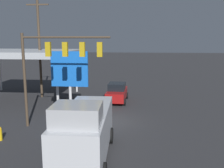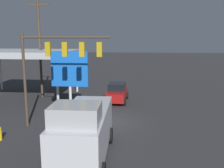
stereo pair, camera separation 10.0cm
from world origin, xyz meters
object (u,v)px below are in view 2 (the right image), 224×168
(delivery_truck, at_px, (84,130))
(fire_hydrant, at_px, (0,134))
(traffic_signal_assembly, at_px, (58,57))
(sedan_waiting, at_px, (117,92))
(utility_pole, at_px, (40,47))
(price_sign, at_px, (70,71))

(delivery_truck, bearing_deg, fire_hydrant, -111.10)
(traffic_signal_assembly, xyz_separation_m, delivery_truck, (-2.88, 4.86, -3.41))
(sedan_waiting, relative_size, fire_hydrant, 5.08)
(utility_pole, height_order, price_sign, utility_pole)
(traffic_signal_assembly, height_order, price_sign, traffic_signal_assembly)
(utility_pole, distance_m, price_sign, 7.83)
(traffic_signal_assembly, relative_size, fire_hydrant, 7.70)
(price_sign, distance_m, sedan_waiting, 6.54)
(traffic_signal_assembly, relative_size, utility_pole, 0.65)
(delivery_truck, distance_m, fire_hydrant, 6.45)
(sedan_waiting, bearing_deg, delivery_truck, -0.51)
(traffic_signal_assembly, height_order, utility_pole, utility_pole)
(traffic_signal_assembly, height_order, sedan_waiting, traffic_signal_assembly)
(price_sign, relative_size, sedan_waiting, 1.20)
(delivery_truck, bearing_deg, sedan_waiting, 175.55)
(delivery_truck, bearing_deg, price_sign, -161.53)
(traffic_signal_assembly, bearing_deg, price_sign, -88.22)
(utility_pole, height_order, sedan_waiting, utility_pole)
(utility_pole, xyz_separation_m, price_sign, (-4.85, 5.88, -1.79))
(utility_pole, bearing_deg, traffic_signal_assembly, 118.38)
(traffic_signal_assembly, relative_size, delivery_truck, 0.99)
(sedan_waiting, bearing_deg, utility_pole, -95.73)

